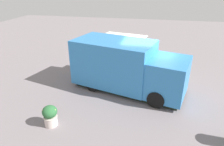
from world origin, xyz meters
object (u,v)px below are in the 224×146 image
object	(u,v)px
planter_flowering_far	(50,115)
planter_flowering_near	(116,52)
person_customer	(90,58)
food_truck	(126,67)

from	to	relation	value
planter_flowering_far	planter_flowering_near	bearing A→B (deg)	-97.04
person_customer	planter_flowering_near	world-z (taller)	person_customer
food_truck	person_customer	distance (m)	4.07
food_truck	person_customer	world-z (taller)	food_truck
food_truck	person_customer	size ratio (longest dim) A/B	6.53
food_truck	planter_flowering_far	bearing A→B (deg)	56.27
food_truck	planter_flowering_far	distance (m)	4.18
planter_flowering_near	planter_flowering_far	bearing A→B (deg)	82.96
food_truck	planter_flowering_far	xyz separation A→B (m)	(2.29, 3.43, -0.71)
person_customer	planter_flowering_near	distance (m)	2.01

